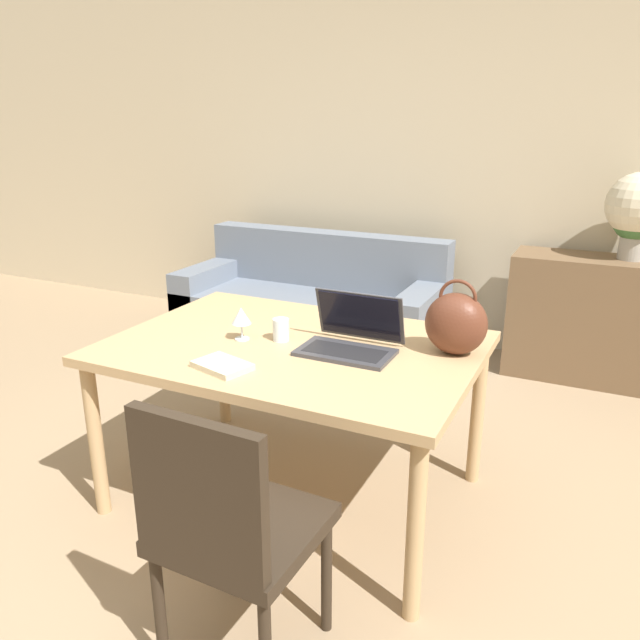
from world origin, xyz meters
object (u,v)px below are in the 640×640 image
object	(u,v)px
laptop	(352,335)
wine_glass	(241,317)
chair	(228,525)
handbag	(456,323)
couch	(312,311)
flower_vase	(639,211)
drinking_glass	(281,330)

from	to	relation	value
laptop	wine_glass	world-z (taller)	laptop
chair	handbag	size ratio (longest dim) A/B	2.98
couch	handbag	size ratio (longest dim) A/B	6.08
wine_glass	flower_vase	size ratio (longest dim) A/B	0.27
chair	couch	xyz separation A→B (m)	(-1.02, 2.60, -0.23)
wine_glass	chair	bearing A→B (deg)	-60.43
wine_glass	flower_vase	xyz separation A→B (m)	(1.47, 2.08, 0.26)
chair	wine_glass	bearing A→B (deg)	121.29
chair	drinking_glass	bearing A→B (deg)	111.43
couch	drinking_glass	size ratio (longest dim) A/B	19.56
flower_vase	wine_glass	bearing A→B (deg)	-125.30
laptop	wine_glass	size ratio (longest dim) A/B	2.65
wine_glass	drinking_glass	bearing A→B (deg)	21.84
couch	handbag	xyz separation A→B (m)	(1.39, -1.53, 0.57)
wine_glass	couch	bearing A→B (deg)	107.19
chair	couch	bearing A→B (deg)	113.19
chair	drinking_glass	xyz separation A→B (m)	(-0.32, 0.91, 0.26)
couch	drinking_glass	bearing A→B (deg)	-67.61
drinking_glass	handbag	xyz separation A→B (m)	(0.69, 0.17, 0.08)
wine_glass	flower_vase	world-z (taller)	flower_vase
couch	handbag	bearing A→B (deg)	-47.64
chair	laptop	world-z (taller)	laptop
laptop	handbag	xyz separation A→B (m)	(0.39, 0.13, 0.07)
chair	handbag	bearing A→B (deg)	72.64
laptop	handbag	distance (m)	0.41
laptop	wine_glass	bearing A→B (deg)	-168.17
chair	laptop	distance (m)	0.98
chair	flower_vase	xyz separation A→B (m)	(0.99, 2.92, 0.58)
handbag	couch	bearing A→B (deg)	132.36
couch	laptop	distance (m)	2.00
drinking_glass	wine_glass	world-z (taller)	wine_glass
wine_glass	flower_vase	bearing A→B (deg)	54.70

